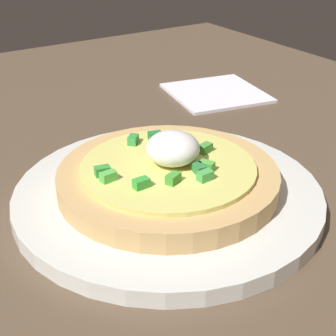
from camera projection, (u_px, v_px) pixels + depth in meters
The scene contains 4 objects.
dining_table at pixel (283, 215), 46.13cm from camera, with size 128.74×79.30×2.31cm, color brown.
plate at pixel (168, 195), 45.70cm from camera, with size 27.46×27.46×1.46cm, color silver.
pizza at pixel (168, 175), 44.77cm from camera, with size 19.54×19.54×5.17cm.
napkin at pixel (216, 93), 71.15cm from camera, with size 12.30×12.30×0.40cm, color white.
Camera 1 is at (26.71, -29.87, 26.68)cm, focal length 54.25 mm.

